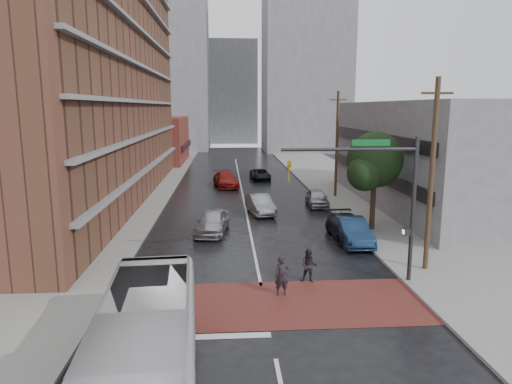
{
  "coord_description": "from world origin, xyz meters",
  "views": [
    {
      "loc": [
        -1.63,
        -18.25,
        8.51
      ],
      "look_at": [
        0.16,
        8.63,
        3.5
      ],
      "focal_mm": 32.0,
      "sensor_mm": 36.0,
      "label": 1
    }
  ],
  "objects": [
    {
      "name": "ground",
      "position": [
        0.0,
        0.0,
        0.0
      ],
      "size": [
        160.0,
        160.0,
        0.0
      ],
      "primitive_type": "plane",
      "color": "black",
      "rests_on": "ground"
    },
    {
      "name": "crosswalk",
      "position": [
        0.0,
        0.5,
        0.01
      ],
      "size": [
        14.0,
        5.0,
        0.02
      ],
      "primitive_type": "cube",
      "color": "maroon",
      "rests_on": "ground"
    },
    {
      "name": "sidewalk_west",
      "position": [
        -11.5,
        25.0,
        0.07
      ],
      "size": [
        9.0,
        90.0,
        0.15
      ],
      "primitive_type": "cube",
      "color": "gray",
      "rests_on": "ground"
    },
    {
      "name": "sidewalk_east",
      "position": [
        11.5,
        25.0,
        0.07
      ],
      "size": [
        9.0,
        90.0,
        0.15
      ],
      "primitive_type": "cube",
      "color": "gray",
      "rests_on": "ground"
    },
    {
      "name": "apartment_block",
      "position": [
        -14.0,
        24.0,
        14.0
      ],
      "size": [
        10.0,
        44.0,
        28.0
      ],
      "primitive_type": "cube",
      "color": "brown",
      "rests_on": "ground"
    },
    {
      "name": "storefront_west",
      "position": [
        -12.0,
        54.0,
        3.5
      ],
      "size": [
        8.0,
        16.0,
        7.0
      ],
      "primitive_type": "cube",
      "color": "maroon",
      "rests_on": "ground"
    },
    {
      "name": "building_east",
      "position": [
        16.5,
        20.0,
        4.5
      ],
      "size": [
        11.0,
        26.0,
        9.0
      ],
      "primitive_type": "cube",
      "color": "gray",
      "rests_on": "ground"
    },
    {
      "name": "distant_tower_west",
      "position": [
        -14.0,
        78.0,
        16.0
      ],
      "size": [
        18.0,
        16.0,
        32.0
      ],
      "primitive_type": "cube",
      "color": "gray",
      "rests_on": "ground"
    },
    {
      "name": "distant_tower_east",
      "position": [
        14.0,
        72.0,
        18.0
      ],
      "size": [
        16.0,
        14.0,
        36.0
      ],
      "primitive_type": "cube",
      "color": "gray",
      "rests_on": "ground"
    },
    {
      "name": "distant_tower_center",
      "position": [
        0.0,
        95.0,
        12.0
      ],
      "size": [
        12.0,
        10.0,
        24.0
      ],
      "primitive_type": "cube",
      "color": "gray",
      "rests_on": "ground"
    },
    {
      "name": "street_tree",
      "position": [
        8.52,
        12.03,
        4.73
      ],
      "size": [
        4.2,
        4.1,
        6.9
      ],
      "color": "#332319",
      "rests_on": "ground"
    },
    {
      "name": "signal_mast",
      "position": [
        5.85,
        2.5,
        4.73
      ],
      "size": [
        6.5,
        0.3,
        7.2
      ],
      "color": "#2D2D33",
      "rests_on": "ground"
    },
    {
      "name": "utility_pole_near",
      "position": [
        8.8,
        4.0,
        5.14
      ],
      "size": [
        1.6,
        0.26,
        10.0
      ],
      "color": "#473321",
      "rests_on": "ground"
    },
    {
      "name": "utility_pole_far",
      "position": [
        8.8,
        24.0,
        5.14
      ],
      "size": [
        1.6,
        0.26,
        10.0
      ],
      "color": "#473321",
      "rests_on": "ground"
    },
    {
      "name": "transit_bus",
      "position": [
        -3.89,
        -7.22,
        1.64
      ],
      "size": [
        3.57,
        11.94,
        3.28
      ],
      "primitive_type": "imported",
      "rotation": [
        0.0,
        0.0,
        0.07
      ],
      "color": "silver",
      "rests_on": "ground"
    },
    {
      "name": "pedestrian_a",
      "position": [
        0.87,
        1.41,
        0.93
      ],
      "size": [
        0.71,
        0.5,
        1.85
      ],
      "primitive_type": "imported",
      "rotation": [
        0.0,
        0.0,
        0.09
      ],
      "color": "black",
      "rests_on": "ground"
    },
    {
      "name": "pedestrian_b",
      "position": [
        2.39,
        2.88,
        0.84
      ],
      "size": [
        0.97,
        0.85,
        1.68
      ],
      "primitive_type": "imported",
      "rotation": [
        0.0,
        0.0,
        -0.31
      ],
      "color": "black",
      "rests_on": "ground"
    },
    {
      "name": "car_travel_a",
      "position": [
        -2.6,
        12.12,
        0.82
      ],
      "size": [
        2.68,
        5.07,
        1.64
      ],
      "primitive_type": "imported",
      "rotation": [
        0.0,
        0.0,
        -0.16
      ],
      "color": "#B1B2B9",
      "rests_on": "ground"
    },
    {
      "name": "car_travel_b",
      "position": [
        1.12,
        17.81,
        0.76
      ],
      "size": [
        2.37,
        4.85,
        1.53
      ],
      "primitive_type": "imported",
      "rotation": [
        0.0,
        0.0,
        0.17
      ],
      "color": "#9B9FA2",
      "rests_on": "ground"
    },
    {
      "name": "car_travel_c",
      "position": [
        -1.67,
        30.8,
        0.79
      ],
      "size": [
        3.09,
        5.73,
        1.58
      ],
      "primitive_type": "imported",
      "rotation": [
        0.0,
        0.0,
        0.17
      ],
      "color": "maroon",
      "rests_on": "ground"
    },
    {
      "name": "suv_travel",
      "position": [
        2.46,
        35.38,
        0.64
      ],
      "size": [
        2.45,
        4.75,
        1.28
      ],
      "primitive_type": "imported",
      "rotation": [
        0.0,
        0.0,
        0.07
      ],
      "color": "black",
      "rests_on": "ground"
    },
    {
      "name": "car_parked_near",
      "position": [
        6.3,
        9.17,
        0.81
      ],
      "size": [
        1.72,
        4.9,
        1.61
      ],
      "primitive_type": "imported",
      "rotation": [
        0.0,
        0.0,
        0.0
      ],
      "color": "#152A4A",
      "rests_on": "ground"
    },
    {
      "name": "car_parked_mid",
      "position": [
        6.3,
        10.28,
        0.75
      ],
      "size": [
        2.17,
        5.2,
        1.5
      ],
      "primitive_type": "imported",
      "rotation": [
        0.0,
        0.0,
        0.01
      ],
      "color": "black",
      "rests_on": "ground"
    },
    {
      "name": "car_parked_far",
      "position": [
        6.3,
        20.4,
        0.73
      ],
      "size": [
        1.89,
        4.33,
        1.45
      ],
      "primitive_type": "imported",
      "rotation": [
        0.0,
        0.0,
        -0.04
      ],
      "color": "#9B9DA2",
      "rests_on": "ground"
    }
  ]
}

